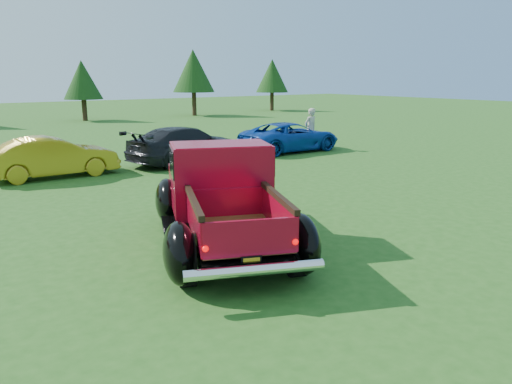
% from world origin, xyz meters
% --- Properties ---
extents(ground, '(120.00, 120.00, 0.00)m').
position_xyz_m(ground, '(0.00, 0.00, 0.00)').
color(ground, '#215016').
rests_on(ground, ground).
extents(tree_mid_right, '(2.82, 2.82, 4.40)m').
position_xyz_m(tree_mid_right, '(6.00, 30.00, 2.97)').
color(tree_mid_right, '#332114').
rests_on(tree_mid_right, ground).
extents(tree_east, '(3.46, 3.46, 5.40)m').
position_xyz_m(tree_east, '(15.00, 29.50, 3.66)').
color(tree_east, '#332114').
rests_on(tree_east, ground).
extents(tree_far_east, '(3.07, 3.07, 4.80)m').
position_xyz_m(tree_far_east, '(24.00, 30.50, 3.25)').
color(tree_far_east, '#332114').
rests_on(tree_far_east, ground).
extents(pickup_truck, '(4.12, 5.73, 2.00)m').
position_xyz_m(pickup_truck, '(-0.42, 0.50, 0.95)').
color(pickup_truck, black).
rests_on(pickup_truck, ground).
extents(show_car_yellow, '(4.12, 1.48, 1.35)m').
position_xyz_m(show_car_yellow, '(-1.50, 9.29, 0.68)').
color(show_car_yellow, '#AC8916').
rests_on(show_car_yellow, ground).
extents(show_car_grey, '(5.12, 2.89, 1.40)m').
position_xyz_m(show_car_grey, '(3.42, 9.23, 0.70)').
color(show_car_grey, black).
rests_on(show_car_grey, ground).
extents(show_car_blue, '(4.66, 2.17, 1.29)m').
position_xyz_m(show_car_blue, '(8.61, 9.17, 0.64)').
color(show_car_blue, '#0D3796').
rests_on(show_car_blue, ground).
extents(spectator, '(0.73, 0.52, 1.87)m').
position_xyz_m(spectator, '(9.74, 9.12, 0.94)').
color(spectator, '#A6A090').
rests_on(spectator, ground).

